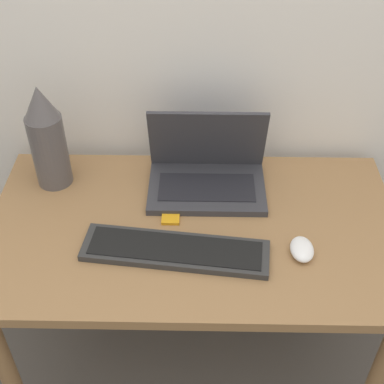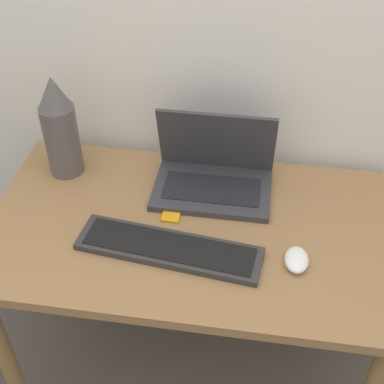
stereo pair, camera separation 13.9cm
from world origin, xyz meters
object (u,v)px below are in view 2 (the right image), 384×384
laptop (214,172)px  vase (60,127)px  mouse (297,260)px  keyboard (169,248)px  mp3_player (171,215)px

laptop → vase: bearing=178.8°
mouse → vase: vase is taller
laptop → keyboard: size_ratio=0.69×
laptop → mouse: (0.24, -0.27, -0.04)m
keyboard → vase: vase is taller
mp3_player → vase: bearing=155.8°
laptop → mp3_player: size_ratio=6.16×
laptop → mp3_player: (-0.10, -0.15, -0.05)m
keyboard → vase: (-0.37, 0.28, 0.14)m
keyboard → mp3_player: (-0.02, 0.13, -0.01)m
vase → mp3_player: bearing=-24.2°
mouse → keyboard: bearing=-179.2°
keyboard → mouse: (0.32, 0.00, 0.01)m
vase → mp3_player: 0.41m
keyboard → laptop: bearing=73.7°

